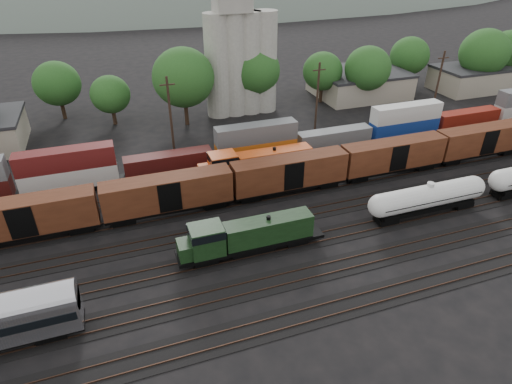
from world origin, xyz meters
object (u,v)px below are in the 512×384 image
object	(u,v)px
orange_locomotive	(254,164)
tank_car_a	(428,197)
green_locomotive	(243,236)
grain_silo	(240,52)

from	to	relation	value
orange_locomotive	tank_car_a	bearing A→B (deg)	-42.27
green_locomotive	grain_silo	distance (m)	43.83
orange_locomotive	grain_silo	distance (m)	28.18
tank_car_a	orange_locomotive	bearing A→B (deg)	137.73
orange_locomotive	grain_silo	size ratio (longest dim) A/B	0.60
green_locomotive	orange_locomotive	distance (m)	16.27
tank_car_a	grain_silo	bearing A→B (deg)	103.85
tank_car_a	orange_locomotive	xyz separation A→B (m)	(-16.50, 15.00, -0.01)
tank_car_a	grain_silo	size ratio (longest dim) A/B	0.55
green_locomotive	tank_car_a	distance (m)	22.80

